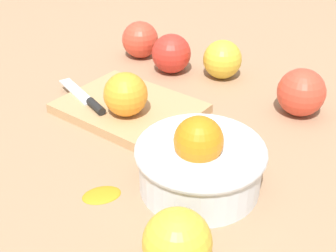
# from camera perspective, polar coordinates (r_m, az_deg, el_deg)

# --- Properties ---
(ground_plane) EXTENTS (2.40, 2.40, 0.00)m
(ground_plane) POSITION_cam_1_polar(r_m,az_deg,el_deg) (0.76, -1.11, 0.30)
(ground_plane) COLOR #997556
(bowl) EXTENTS (0.17, 0.17, 0.11)m
(bowl) POSITION_cam_1_polar(r_m,az_deg,el_deg) (0.61, 3.95, -4.39)
(bowl) COLOR silver
(bowl) RESTS_ON ground_plane
(cutting_board) EXTENTS (0.25, 0.21, 0.02)m
(cutting_board) POSITION_cam_1_polar(r_m,az_deg,el_deg) (0.79, -4.75, 2.18)
(cutting_board) COLOR tan
(cutting_board) RESTS_ON ground_plane
(orange_on_board) EXTENTS (0.07, 0.07, 0.07)m
(orange_on_board) POSITION_cam_1_polar(r_m,az_deg,el_deg) (0.75, -5.24, 3.90)
(orange_on_board) COLOR orange
(orange_on_board) RESTS_ON cutting_board
(knife) EXTENTS (0.16, 0.04, 0.01)m
(knife) POSITION_cam_1_polar(r_m,az_deg,el_deg) (0.80, -9.90, 3.22)
(knife) COLOR silver
(knife) RESTS_ON cutting_board
(apple_front_left) EXTENTS (0.08, 0.08, 0.08)m
(apple_front_left) POSITION_cam_1_polar(r_m,az_deg,el_deg) (0.81, 16.07, 4.00)
(apple_front_left) COLOR #D6422D
(apple_front_left) RESTS_ON ground_plane
(apple_front_right) EXTENTS (0.08, 0.08, 0.08)m
(apple_front_right) POSITION_cam_1_polar(r_m,az_deg,el_deg) (1.00, -3.44, 10.56)
(apple_front_right) COLOR #D6422D
(apple_front_right) RESTS_ON ground_plane
(apple_front_right_2) EXTENTS (0.08, 0.08, 0.08)m
(apple_front_right_2) POSITION_cam_1_polar(r_m,az_deg,el_deg) (0.93, 0.41, 8.90)
(apple_front_right_2) COLOR red
(apple_front_right_2) RESTS_ON ground_plane
(apple_back_left) EXTENTS (0.08, 0.08, 0.08)m
(apple_back_left) POSITION_cam_1_polar(r_m,az_deg,el_deg) (0.50, 1.15, -14.11)
(apple_back_left) COLOR gold
(apple_back_left) RESTS_ON ground_plane
(apple_front_right_3) EXTENTS (0.08, 0.08, 0.08)m
(apple_front_right_3) POSITION_cam_1_polar(r_m,az_deg,el_deg) (0.91, 6.70, 8.14)
(apple_front_right_3) COLOR gold
(apple_front_right_3) RESTS_ON ground_plane
(citrus_peel) EXTENTS (0.05, 0.06, 0.01)m
(citrus_peel) POSITION_cam_1_polar(r_m,az_deg,el_deg) (0.62, -8.19, -8.16)
(citrus_peel) COLOR orange
(citrus_peel) RESTS_ON ground_plane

